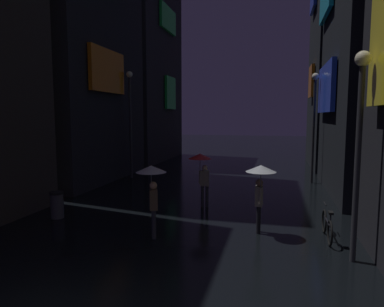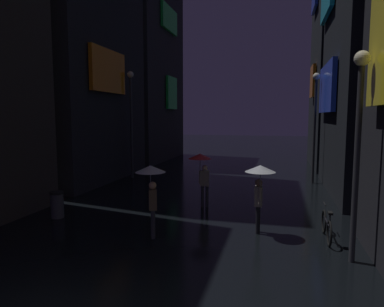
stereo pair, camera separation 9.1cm
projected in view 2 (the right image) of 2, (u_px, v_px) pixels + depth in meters
The scene contains 10 objects.
building_left_far at pixel (145, 63), 27.64m from camera, with size 4.25×8.82×15.72m.
building_right_mid at pixel (383, 30), 14.89m from camera, with size 4.25×7.80×14.58m.
pedestrian_far_right_red at pixel (202, 165), 13.22m from camera, with size 0.90×0.90×2.12m.
pedestrian_foreground_right_clear at pixel (260, 180), 10.17m from camera, with size 0.90×0.90×2.12m.
pedestrian_midstreet_left_clear at pixel (151, 181), 10.00m from camera, with size 0.90×0.90×2.12m.
bicycle_parked_at_storefront at pixel (327, 226), 9.88m from camera, with size 0.12×1.82×0.96m.
streetlamp_left_far at pixel (131, 113), 19.46m from camera, with size 0.36×0.36×6.08m.
streetlamp_right_far at pixel (315, 115), 17.86m from camera, with size 0.36×0.36×5.78m.
streetlamp_right_near at pixel (358, 131), 8.04m from camera, with size 0.36×0.36×5.06m.
trash_bin at pixel (57, 205), 12.00m from camera, with size 0.46×0.46×0.93m.
Camera 2 is at (3.18, -4.05, 3.56)m, focal length 32.00 mm.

